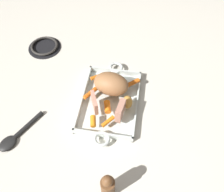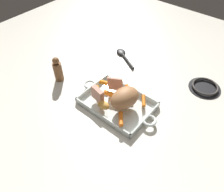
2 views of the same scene
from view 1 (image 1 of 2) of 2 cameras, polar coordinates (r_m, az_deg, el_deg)
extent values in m
plane|color=silver|center=(0.96, -0.59, -1.66)|extent=(2.25, 2.25, 0.00)
cube|color=silver|center=(0.95, -0.59, -1.51)|extent=(0.31, 0.22, 0.01)
cube|color=silver|center=(0.94, 5.97, -2.00)|extent=(0.31, 0.01, 0.03)
cube|color=silver|center=(0.96, -7.01, -0.28)|extent=(0.31, 0.01, 0.03)
cube|color=silver|center=(0.87, -2.28, -9.45)|extent=(0.01, 0.22, 0.03)
cube|color=silver|center=(1.04, 0.81, 5.83)|extent=(0.01, 0.22, 0.03)
torus|color=silver|center=(0.85, -2.53, -10.29)|extent=(0.06, 0.06, 0.01)
torus|color=silver|center=(1.04, 0.96, 6.91)|extent=(0.06, 0.06, 0.01)
ellipsoid|color=#A26D43|center=(0.92, -0.17, 2.95)|extent=(0.12, 0.15, 0.08)
cube|color=tan|center=(0.86, 2.04, -3.54)|extent=(0.07, 0.03, 0.07)
cube|color=tan|center=(0.88, -4.25, -1.58)|extent=(0.07, 0.04, 0.08)
cylinder|color=orange|center=(0.87, -4.60, -6.09)|extent=(0.05, 0.03, 0.02)
cylinder|color=orange|center=(0.89, -0.83, -2.68)|extent=(0.06, 0.04, 0.03)
cylinder|color=orange|center=(0.99, -3.50, 4.73)|extent=(0.05, 0.06, 0.02)
cylinder|color=orange|center=(0.87, -0.98, -6.15)|extent=(0.05, 0.05, 0.02)
cylinder|color=orange|center=(0.97, 4.78, 3.06)|extent=(0.06, 0.07, 0.02)
cylinder|color=orange|center=(0.94, -5.28, 0.69)|extent=(0.06, 0.05, 0.02)
ellipsoid|color=gold|center=(0.90, 3.78, -1.45)|extent=(0.06, 0.04, 0.03)
cylinder|color=black|center=(1.20, -15.95, 11.25)|extent=(0.15, 0.15, 0.01)
torus|color=#2D2B28|center=(1.20, -16.05, 11.57)|extent=(0.13, 0.13, 0.01)
cylinder|color=black|center=(0.95, -19.60, -6.63)|extent=(0.13, 0.08, 0.02)
ellipsoid|color=black|center=(0.94, -23.88, -10.44)|extent=(0.09, 0.08, 0.02)
cylinder|color=brown|center=(0.77, -1.02, -21.17)|extent=(0.04, 0.04, 0.10)
sphere|color=brown|center=(0.70, -1.10, -19.86)|extent=(0.03, 0.03, 0.03)
camera|label=2|loc=(1.01, 47.08, 40.27)|focal=34.56mm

